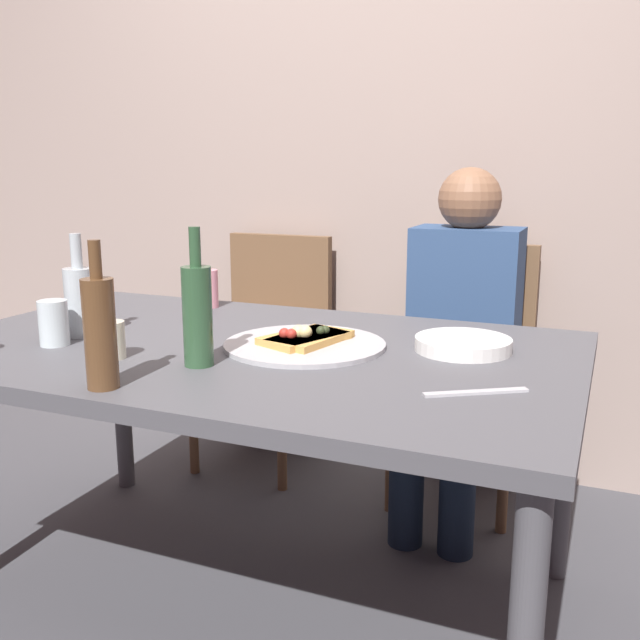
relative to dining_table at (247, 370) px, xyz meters
The scene contains 17 objects.
ground_plane 0.66m from the dining_table, ahead, with size 8.00×8.00×0.00m, color #424247.
back_wall 1.31m from the dining_table, 90.00° to the left, with size 6.00×0.10×2.60m, color gray.
dining_table is the anchor object (origin of this frame).
pizza_tray 0.17m from the dining_table, 15.58° to the left, with size 0.41×0.41×0.01m, color #ADADB2.
pizza_slice_last 0.17m from the dining_table, 18.24° to the left, with size 0.20×0.25×0.05m.
pizza_slice_extra 0.19m from the dining_table, 18.47° to the left, with size 0.18×0.24×0.05m.
wine_bottle 0.48m from the dining_table, 103.35° to the right, with size 0.07×0.07×0.31m.
beer_bottle 0.28m from the dining_table, 92.76° to the right, with size 0.07×0.07×0.32m.
water_bottle 0.50m from the dining_table, 169.98° to the right, with size 0.08×0.08×0.28m.
tumbler_near 0.35m from the dining_table, 135.07° to the right, with size 0.07×0.07×0.09m, color beige.
wine_glass 0.51m from the dining_table, 157.35° to the right, with size 0.07×0.07×0.12m, color silver.
soda_can 0.54m from the dining_table, 132.12° to the left, with size 0.07×0.07×0.12m, color pink.
plate_stack 0.55m from the dining_table, 16.86° to the left, with size 0.24×0.24×0.03m, color white.
table_knife 0.64m from the dining_table, 15.11° to the right, with size 0.22×0.02×0.01m, color #B7B7BC.
chair_left 1.00m from the dining_table, 114.00° to the left, with size 0.44×0.44×0.90m.
chair_right 0.99m from the dining_table, 66.50° to the left, with size 0.44×0.44×0.90m.
guest_in_sweater 0.85m from the dining_table, 62.41° to the left, with size 0.36×0.56×1.17m.
Camera 1 is at (0.86, -1.54, 1.18)m, focal length 39.65 mm.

